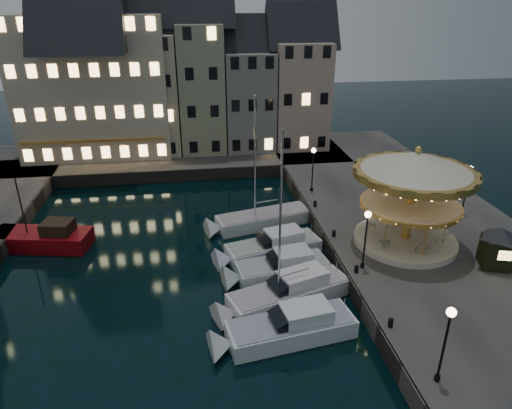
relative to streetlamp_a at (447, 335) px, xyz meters
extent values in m
plane|color=black|center=(-7.20, 9.00, -4.02)|extent=(160.00, 160.00, 0.00)
cube|color=#474442|center=(6.80, 15.00, -3.37)|extent=(16.00, 56.00, 1.30)
cube|color=#474442|center=(-15.20, 37.00, -3.37)|extent=(44.00, 12.00, 1.30)
cube|color=#47423A|center=(-1.20, 15.00, -3.37)|extent=(0.15, 44.00, 1.30)
cube|color=#47423A|center=(-13.20, 31.00, -3.37)|extent=(48.00, 0.15, 1.30)
cylinder|color=black|center=(0.00, 0.00, -2.57)|extent=(0.28, 0.28, 0.30)
cylinder|color=black|center=(0.00, 0.00, -0.82)|extent=(0.12, 0.12, 3.80)
sphere|color=#FFD18C|center=(0.00, 0.00, 1.23)|extent=(0.44, 0.44, 0.44)
cylinder|color=black|center=(0.00, 10.00, -2.57)|extent=(0.28, 0.28, 0.30)
cylinder|color=black|center=(0.00, 10.00, -0.82)|extent=(0.12, 0.12, 3.80)
sphere|color=#FFD18C|center=(0.00, 10.00, 1.23)|extent=(0.44, 0.44, 0.44)
cylinder|color=black|center=(0.00, 23.50, -2.57)|extent=(0.28, 0.28, 0.30)
cylinder|color=black|center=(0.00, 23.50, -0.82)|extent=(0.12, 0.12, 3.80)
sphere|color=#FFD18C|center=(0.00, 23.50, 1.23)|extent=(0.44, 0.44, 0.44)
cylinder|color=black|center=(11.30, 17.00, -2.57)|extent=(0.28, 0.28, 0.30)
cylinder|color=black|center=(11.30, 17.00, -0.82)|extent=(0.12, 0.12, 3.80)
sphere|color=#FFD18C|center=(11.30, 17.00, 1.23)|extent=(0.44, 0.44, 0.44)
cylinder|color=black|center=(-0.60, 4.00, -2.52)|extent=(0.28, 0.28, 0.40)
sphere|color=black|center=(-0.60, 4.00, -2.30)|extent=(0.30, 0.30, 0.30)
cylinder|color=black|center=(-0.60, 9.50, -2.52)|extent=(0.28, 0.28, 0.40)
sphere|color=black|center=(-0.60, 9.50, -2.30)|extent=(0.30, 0.30, 0.30)
cylinder|color=black|center=(-0.60, 14.50, -2.52)|extent=(0.28, 0.28, 0.40)
sphere|color=black|center=(-0.60, 14.50, -2.30)|extent=(0.30, 0.30, 0.30)
cylinder|color=black|center=(-0.60, 20.00, -2.52)|extent=(0.28, 0.28, 0.40)
sphere|color=black|center=(-0.60, 20.00, -2.30)|extent=(0.30, 0.30, 0.30)
cube|color=gray|center=(-26.70, 39.00, 2.78)|extent=(5.00, 8.00, 11.00)
cube|color=slate|center=(-21.25, 39.00, 3.28)|extent=(5.60, 8.00, 12.00)
cube|color=tan|center=(-15.20, 39.00, 3.78)|extent=(6.20, 8.00, 13.00)
cube|color=gray|center=(-9.45, 39.00, 4.28)|extent=(5.00, 8.00, 14.00)
cube|color=gray|center=(-4.00, 39.00, 2.78)|extent=(5.60, 8.00, 11.00)
cube|color=tan|center=(2.05, 39.00, 3.28)|extent=(6.20, 8.00, 12.00)
cube|color=#BFB49E|center=(-21.20, 39.00, 4.78)|extent=(16.00, 9.00, 15.00)
cube|color=silver|center=(-5.84, 5.42, -3.57)|extent=(7.59, 3.54, 1.30)
cube|color=gray|center=(-5.84, 5.42, -2.90)|extent=(7.20, 3.29, 0.10)
cube|color=silver|center=(-4.98, 5.55, -2.47)|extent=(3.02, 2.23, 0.80)
cube|color=black|center=(-6.42, 5.33, -2.57)|extent=(1.47, 1.87, 0.96)
cube|color=silver|center=(-5.23, 8.78, -3.57)|extent=(8.32, 4.79, 1.30)
cube|color=#95929C|center=(-5.23, 8.78, -2.90)|extent=(7.88, 4.48, 0.10)
cube|color=silver|center=(-4.33, 9.08, -2.47)|extent=(3.44, 2.64, 0.80)
cube|color=black|center=(-5.84, 8.57, -2.57)|extent=(1.78, 1.98, 1.00)
cylinder|color=silver|center=(-5.99, 8.52, 2.46)|extent=(0.14, 0.14, 10.75)
cube|color=silver|center=(-5.11, 11.67, -3.57)|extent=(6.61, 3.31, 1.30)
cube|color=gray|center=(-5.11, 11.67, -2.90)|extent=(6.27, 3.08, 0.10)
cube|color=silver|center=(-4.36, 11.77, -2.47)|extent=(2.64, 2.15, 0.80)
cube|color=black|center=(-5.61, 11.59, -2.57)|extent=(1.33, 1.84, 0.90)
cube|color=silver|center=(-5.22, 14.59, -3.57)|extent=(7.44, 4.03, 1.30)
cube|color=gray|center=(-5.22, 14.59, -2.90)|extent=(7.05, 3.76, 0.10)
cube|color=silver|center=(-4.40, 14.80, -2.47)|extent=(3.04, 2.38, 0.80)
cube|color=black|center=(-5.77, 14.45, -2.57)|extent=(1.56, 1.89, 0.95)
cube|color=silver|center=(-5.15, 19.70, -3.57)|extent=(8.36, 4.24, 1.30)
cube|color=gray|center=(-5.15, 19.70, -2.90)|extent=(7.93, 3.96, 0.10)
cylinder|color=silver|center=(-5.93, 19.50, 2.49)|extent=(0.14, 0.14, 10.81)
cube|color=maroon|center=(-22.89, 18.43, -3.47)|extent=(7.82, 4.00, 1.50)
cube|color=black|center=(-21.42, 18.13, -2.27)|extent=(2.50, 2.19, 0.99)
cylinder|color=black|center=(-23.87, 18.62, -0.52)|extent=(0.12, 0.12, 4.48)
cylinder|color=beige|center=(4.28, 12.82, -2.49)|extent=(7.36, 7.36, 0.46)
cylinder|color=gold|center=(4.28, 12.82, 0.60)|extent=(0.64, 0.64, 5.71)
cylinder|color=beige|center=(4.28, 12.82, 0.50)|extent=(6.81, 6.81, 0.17)
cylinder|color=gold|center=(4.28, 12.82, 0.34)|extent=(7.07, 7.07, 0.32)
cone|color=beige|center=(4.28, 12.82, 3.54)|extent=(8.47, 8.47, 1.47)
cylinder|color=gold|center=(4.28, 12.82, 2.76)|extent=(8.47, 8.47, 0.46)
sphere|color=gold|center=(4.28, 12.82, 4.46)|extent=(0.46, 0.46, 0.46)
imported|color=beige|center=(6.75, 13.58, -1.80)|extent=(1.54, 1.11, 0.92)
cube|color=black|center=(8.80, 8.96, -1.67)|extent=(2.17, 2.17, 2.10)
pyramid|color=black|center=(8.80, 8.96, 0.17)|extent=(2.80, 2.80, 0.79)
camera|label=1|loc=(-10.78, -14.82, 13.77)|focal=32.00mm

